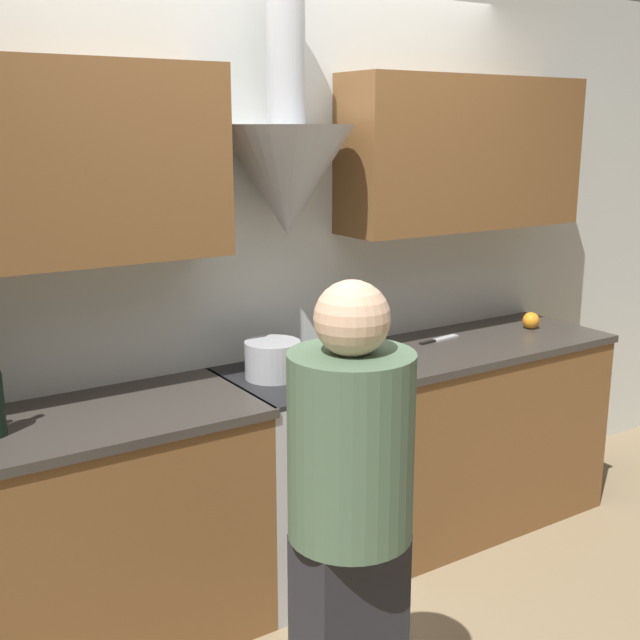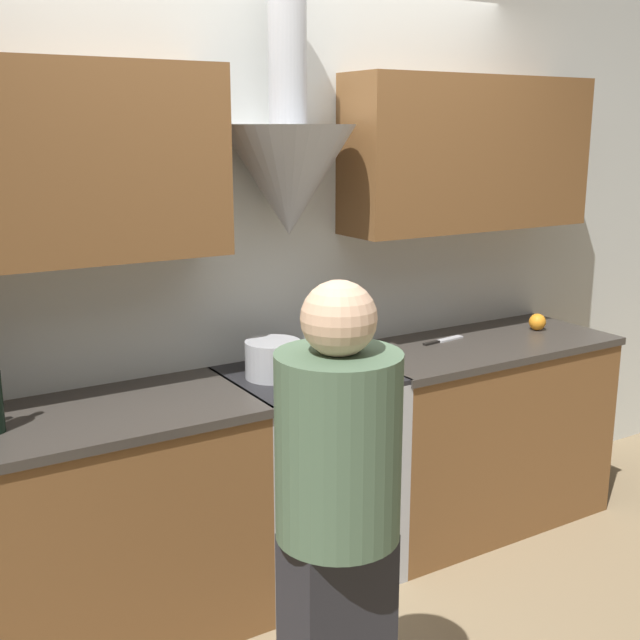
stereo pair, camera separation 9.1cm
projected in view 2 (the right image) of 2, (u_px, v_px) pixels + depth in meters
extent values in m
plane|color=#847051|center=(352.00, 610.00, 3.27)|extent=(12.00, 12.00, 0.00)
cube|color=silver|center=(269.00, 272.00, 3.53)|extent=(8.40, 0.06, 2.60)
cone|color=#A8AAAF|center=(289.00, 180.00, 3.28)|extent=(0.55, 0.55, 0.45)
cylinder|color=#A8AAAF|center=(287.00, 44.00, 3.16)|extent=(0.16, 0.16, 0.62)
cube|color=brown|center=(0.00, 164.00, 2.70)|extent=(1.58, 0.32, 0.70)
cube|color=brown|center=(468.00, 154.00, 3.76)|extent=(1.29, 0.32, 0.70)
cube|color=brown|center=(43.00, 548.00, 2.90)|extent=(1.58, 0.60, 0.89)
cube|color=#38332D|center=(32.00, 428.00, 2.79)|extent=(1.60, 0.62, 0.03)
cube|color=brown|center=(477.00, 435.00, 3.95)|extent=(1.29, 0.60, 0.89)
cube|color=#38332D|center=(481.00, 345.00, 3.84)|extent=(1.31, 0.62, 0.03)
cube|color=#A8AAAF|center=(308.00, 477.00, 3.46)|extent=(0.65, 0.60, 0.90)
cube|color=black|center=(345.00, 512.00, 3.22)|extent=(0.46, 0.01, 0.41)
cube|color=black|center=(308.00, 376.00, 3.35)|extent=(0.65, 0.60, 0.02)
cube|color=#A8AAAF|center=(277.00, 373.00, 3.59)|extent=(0.65, 0.06, 0.10)
cylinder|color=#A8AAAF|center=(273.00, 359.00, 3.28)|extent=(0.23, 0.23, 0.15)
cylinder|color=#A8AAAF|center=(339.00, 360.00, 3.40)|extent=(0.22, 0.22, 0.08)
sphere|color=orange|center=(537.00, 322.00, 4.05)|extent=(0.08, 0.08, 0.08)
cube|color=silver|center=(450.00, 339.00, 3.87)|extent=(0.16, 0.06, 0.01)
cube|color=black|center=(431.00, 343.00, 3.80)|extent=(0.10, 0.03, 0.01)
cylinder|color=#4C664C|center=(338.00, 446.00, 2.11)|extent=(0.34, 0.34, 0.51)
sphere|color=#E0B28E|center=(339.00, 319.00, 2.03)|extent=(0.20, 0.20, 0.20)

